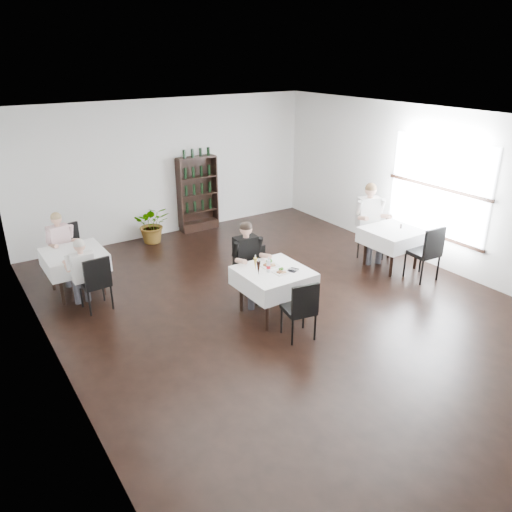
{
  "coord_description": "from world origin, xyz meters",
  "views": [
    {
      "loc": [
        -4.41,
        -5.76,
        3.94
      ],
      "look_at": [
        -0.49,
        0.2,
        0.98
      ],
      "focal_mm": 35.0,
      "sensor_mm": 36.0,
      "label": 1
    }
  ],
  "objects_px": {
    "main_table": "(273,279)",
    "diner_main": "(248,257)",
    "wine_shelf": "(198,194)",
    "potted_tree": "(153,224)"
  },
  "relations": [
    {
      "from": "diner_main",
      "to": "wine_shelf",
      "type": "bearing_deg",
      "value": 75.11
    },
    {
      "from": "main_table",
      "to": "diner_main",
      "type": "bearing_deg",
      "value": 98.66
    },
    {
      "from": "potted_tree",
      "to": "diner_main",
      "type": "height_order",
      "value": "diner_main"
    },
    {
      "from": "wine_shelf",
      "to": "potted_tree",
      "type": "xyz_separation_m",
      "value": [
        -1.23,
        -0.21,
        -0.43
      ]
    },
    {
      "from": "diner_main",
      "to": "potted_tree",
      "type": "bearing_deg",
      "value": 93.96
    },
    {
      "from": "main_table",
      "to": "potted_tree",
      "type": "relative_size",
      "value": 1.22
    },
    {
      "from": "wine_shelf",
      "to": "main_table",
      "type": "xyz_separation_m",
      "value": [
        -0.9,
        -4.31,
        -0.23
      ]
    },
    {
      "from": "potted_tree",
      "to": "main_table",
      "type": "bearing_deg",
      "value": -85.36
    },
    {
      "from": "wine_shelf",
      "to": "diner_main",
      "type": "relative_size",
      "value": 1.25
    },
    {
      "from": "potted_tree",
      "to": "diner_main",
      "type": "xyz_separation_m",
      "value": [
        0.24,
        -3.51,
        0.39
      ]
    }
  ]
}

